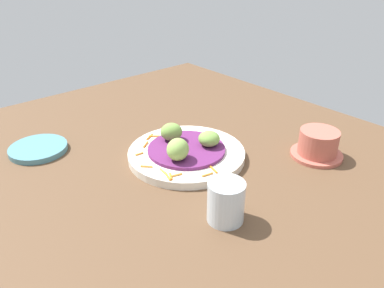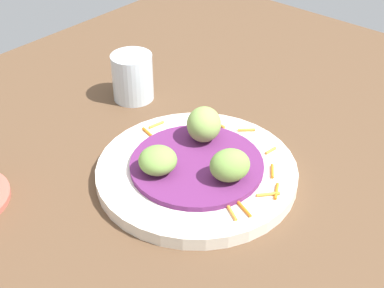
{
  "view_description": "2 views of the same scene",
  "coord_description": "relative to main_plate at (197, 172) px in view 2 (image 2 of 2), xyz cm",
  "views": [
    {
      "loc": [
        -43.59,
        -60.97,
        45.4
      ],
      "look_at": [
        6.03,
        -3.87,
        5.13
      ],
      "focal_mm": 35.5,
      "sensor_mm": 36.0,
      "label": 1
    },
    {
      "loc": [
        47.48,
        32.83,
        47.79
      ],
      "look_at": [
        4.25,
        -4.7,
        6.66
      ],
      "focal_mm": 50.97,
      "sensor_mm": 36.0,
      "label": 2
    }
  ],
  "objects": [
    {
      "name": "water_glass",
      "position": [
        -8.97,
        -21.17,
        2.91
      ],
      "size": [
        6.57,
        6.57,
        7.61
      ],
      "primitive_type": "cylinder",
      "color": "silver",
      "rests_on": "table_surface"
    },
    {
      "name": "guac_scoop_center",
      "position": [
        -0.13,
        5.24,
        3.73
      ],
      "size": [
        6.59,
        6.36,
        4.15
      ],
      "primitive_type": "ellipsoid",
      "rotation": [
        0.0,
        0.0,
        4.13
      ],
      "color": "#759E47",
      "rests_on": "cabbage_bed"
    },
    {
      "name": "guac_scoop_right",
      "position": [
        -4.48,
        -2.73,
        4.03
      ],
      "size": [
        6.95,
        6.79,
        4.75
      ],
      "primitive_type": "ellipsoid",
      "rotation": [
        0.0,
        0.0,
        5.3
      ],
      "color": "#84A851",
      "rests_on": "cabbage_bed"
    },
    {
      "name": "main_plate",
      "position": [
        0.0,
        0.0,
        0.0
      ],
      "size": [
        26.44,
        26.44,
        1.79
      ],
      "primitive_type": "cylinder",
      "color": "silver",
      "rests_on": "table_surface"
    },
    {
      "name": "carrot_garnish",
      "position": [
        -4.5,
        1.13,
        1.1
      ],
      "size": [
        16.93,
        23.16,
        0.4
      ],
      "color": "orange",
      "rests_on": "main_plate"
    },
    {
      "name": "cabbage_bed",
      "position": [
        -0.0,
        0.0,
        1.27
      ],
      "size": [
        17.52,
        17.52,
        0.76
      ],
      "primitive_type": "cylinder",
      "color": "#60235B",
      "rests_on": "main_plate"
    },
    {
      "name": "guac_scoop_left",
      "position": [
        4.6,
        -2.51,
        3.34
      ],
      "size": [
        6.55,
        6.5,
        3.38
      ],
      "primitive_type": "ellipsoid",
      "rotation": [
        0.0,
        0.0,
        2.67
      ],
      "color": "#759E47",
      "rests_on": "cabbage_bed"
    },
    {
      "name": "table_surface",
      "position": [
        -4.67,
        3.52,
        -1.9
      ],
      "size": [
        110.0,
        110.0,
        2.0
      ],
      "primitive_type": "cube",
      "color": "brown",
      "rests_on": "ground"
    }
  ]
}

